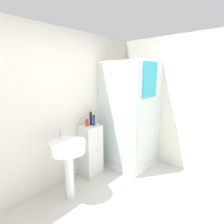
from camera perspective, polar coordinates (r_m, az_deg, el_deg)
The scene contains 8 objects.
wall_back at distance 2.94m, azimuth -16.08°, elevation 0.78°, with size 6.40×0.06×2.50m, color silver.
wall_right at distance 3.38m, azimuth 27.98°, elevation 1.29°, with size 0.06×6.40×2.50m, color silver.
shower_enclosure at distance 3.51m, azimuth 6.14°, elevation -8.39°, with size 0.90×0.93×2.04m.
vanity_cabinet at distance 3.27m, azimuth -7.07°, elevation -12.20°, with size 0.35×0.34×0.92m.
sink at distance 2.62m, azimuth -14.13°, elevation -13.08°, with size 0.49×0.49×1.02m.
soap_dispenser at distance 3.09m, azimuth -8.17°, elevation -3.68°, with size 0.06×0.06×0.13m.
shampoo_bottle_tall_black at distance 3.12m, azimuth -6.95°, elevation -1.99°, with size 0.04×0.04×0.26m.
shampoo_bottle_blue at distance 3.10m, azimuth -5.93°, elevation -2.75°, with size 0.05×0.05×0.19m.
Camera 1 is at (-1.55, -0.73, 1.82)m, focal length 28.00 mm.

